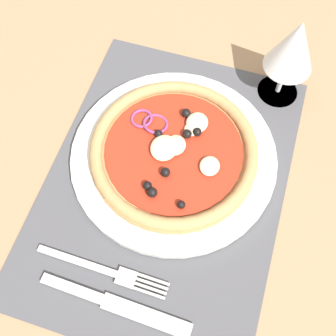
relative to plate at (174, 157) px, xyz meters
The scene contains 7 objects.
ground_plane 4.54cm from the plate, ahead, with size 190.00×140.00×2.40cm, color #9E7A56.
placemat 4.05cm from the plate, ahead, with size 46.51×33.39×0.40cm, color #4C4C51.
plate is the anchor object (origin of this frame).
pizza 1.69cm from the plate, 169.27° to the right, with size 24.08×24.08×2.69cm.
fork 18.72cm from the plate, ahead, with size 2.27×18.02×0.44cm.
knife 22.04cm from the plate, ahead, with size 2.36×20.04×0.62cm.
wine_glass 22.62cm from the plate, 144.08° to the left, with size 7.20×7.20×14.90cm.
Camera 1 is at (23.94, 7.87, 55.64)cm, focal length 45.36 mm.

